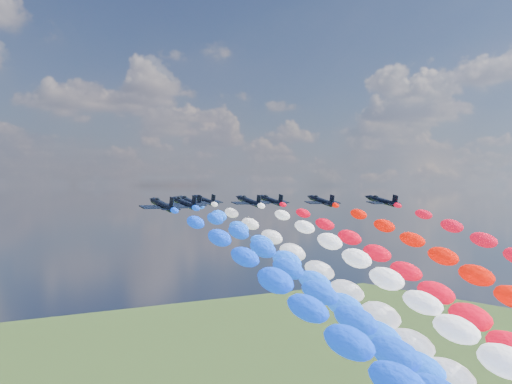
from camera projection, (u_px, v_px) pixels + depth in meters
jet_0 at (162, 205)px, 115.71m from camera, size 8.41×11.28×4.26m
jet_1 at (184, 203)px, 127.80m from camera, size 8.20×11.13×4.26m
trail_1 at (375, 363)px, 85.55m from camera, size 5.52×98.98×42.09m
jet_2 at (190, 202)px, 138.71m from camera, size 8.52×11.36×4.26m
trail_2 at (362, 343)px, 96.46m from camera, size 5.52×98.98×42.09m
jet_3 at (249, 201)px, 141.81m from camera, size 8.34×11.23×4.26m
trail_3 at (441, 338)px, 99.56m from camera, size 5.52×98.98×42.09m
jet_4 at (204, 200)px, 152.44m from camera, size 8.43×11.30×4.26m
trail_4 at (360, 323)px, 110.20m from camera, size 5.52×98.98×42.09m
jet_5 at (271, 200)px, 150.97m from camera, size 8.14×11.09×4.26m
trail_5 at (455, 325)px, 108.72m from camera, size 5.52×98.98×42.09m
jet_6 at (321, 201)px, 145.85m from camera, size 8.75×11.52×4.26m
jet_7 at (382, 201)px, 145.12m from camera, size 8.05×11.03×4.26m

